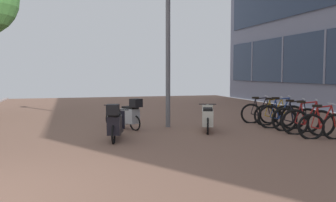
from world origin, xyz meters
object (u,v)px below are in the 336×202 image
(bicycle_rack_04, at_px, (275,115))
(lamp_post, at_px, (168,18))
(bicycle_rack_02, at_px, (296,119))
(scooter_near, at_px, (127,115))
(scooter_far, at_px, (115,123))
(bicycle_rack_01, at_px, (308,122))
(bicycle_rack_03, at_px, (281,117))
(bicycle_rack_05, at_px, (260,113))
(scooter_mid, at_px, (208,118))
(bicycle_rack_00, at_px, (323,126))

(bicycle_rack_04, bearing_deg, lamp_post, 169.71)
(bicycle_rack_02, height_order, scooter_near, bicycle_rack_02)
(bicycle_rack_02, distance_m, scooter_far, 5.08)
(bicycle_rack_04, height_order, scooter_far, scooter_far)
(bicycle_rack_01, relative_size, bicycle_rack_04, 1.00)
(scooter_near, bearing_deg, scooter_far, -107.85)
(bicycle_rack_04, relative_size, lamp_post, 0.20)
(bicycle_rack_03, bearing_deg, scooter_near, 165.72)
(bicycle_rack_05, bearing_deg, scooter_near, -179.08)
(bicycle_rack_01, distance_m, lamp_post, 4.96)
(scooter_far, height_order, lamp_post, lamp_post)
(scooter_mid, bearing_deg, bicycle_rack_04, 11.84)
(scooter_near, distance_m, scooter_far, 1.85)
(bicycle_rack_02, xyz_separation_m, scooter_far, (-5.08, -0.03, 0.08))
(lamp_post, bearing_deg, scooter_mid, -52.79)
(bicycle_rack_04, distance_m, scooter_far, 5.31)
(bicycle_rack_02, height_order, bicycle_rack_04, bicycle_rack_02)
(lamp_post, bearing_deg, bicycle_rack_02, -29.15)
(bicycle_rack_00, relative_size, scooter_mid, 0.73)
(bicycle_rack_04, relative_size, scooter_near, 0.80)
(bicycle_rack_05, distance_m, lamp_post, 4.33)
(bicycle_rack_02, bearing_deg, scooter_near, 159.00)
(bicycle_rack_02, relative_size, scooter_near, 0.81)
(bicycle_rack_04, distance_m, scooter_mid, 2.52)
(bicycle_rack_04, bearing_deg, bicycle_rack_00, -93.33)
(scooter_near, bearing_deg, bicycle_rack_04, -6.57)
(bicycle_rack_00, distance_m, scooter_far, 5.16)
(bicycle_rack_05, distance_m, scooter_mid, 2.56)
(bicycle_rack_02, bearing_deg, bicycle_rack_03, 96.47)
(scooter_near, bearing_deg, bicycle_rack_00, -33.35)
(bicycle_rack_01, xyz_separation_m, lamp_post, (-3.18, 2.41, 2.95))
(bicycle_rack_03, distance_m, scooter_far, 5.05)
(bicycle_rack_05, height_order, lamp_post, lamp_post)
(scooter_near, bearing_deg, bicycle_rack_02, -21.00)
(bicycle_rack_02, xyz_separation_m, bicycle_rack_03, (-0.07, 0.60, 0.01))
(scooter_near, distance_m, lamp_post, 3.15)
(bicycle_rack_02, relative_size, bicycle_rack_05, 0.96)
(bicycle_rack_02, height_order, bicycle_rack_05, bicycle_rack_02)
(bicycle_rack_00, bearing_deg, bicycle_rack_04, 86.67)
(scooter_far, xyz_separation_m, lamp_post, (1.84, 1.83, 2.87))
(bicycle_rack_05, bearing_deg, bicycle_rack_01, -89.32)
(bicycle_rack_04, height_order, scooter_mid, bicycle_rack_04)
(scooter_near, bearing_deg, bicycle_rack_03, -14.28)
(bicycle_rack_00, distance_m, lamp_post, 5.29)
(scooter_near, height_order, scooter_far, scooter_far)
(bicycle_rack_03, distance_m, lamp_post, 4.49)
(bicycle_rack_01, relative_size, bicycle_rack_02, 0.99)
(scooter_far, bearing_deg, bicycle_rack_05, 20.15)
(bicycle_rack_01, xyz_separation_m, bicycle_rack_05, (-0.03, 2.40, -0.02))
(bicycle_rack_01, height_order, scooter_far, bicycle_rack_01)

